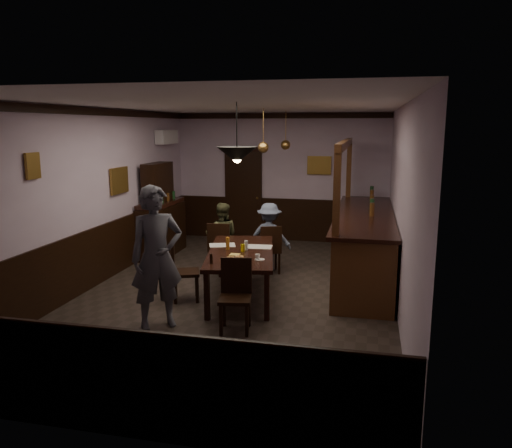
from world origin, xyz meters
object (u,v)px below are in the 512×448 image
(dining_table, at_px, (241,255))
(coffee_cup, at_px, (258,257))
(chair_far_left, at_px, (220,246))
(pendant_brass_mid, at_px, (263,147))
(bar_counter, at_px, (364,243))
(person_standing, at_px, (157,257))
(chair_far_right, at_px, (270,247))
(person_seated_right, at_px, (269,237))
(chair_side, at_px, (181,268))
(chair_near, at_px, (236,291))
(soda_can, at_px, (243,248))
(person_seated_left, at_px, (222,236))
(pendant_iron, at_px, (237,155))
(pendant_brass_far, at_px, (286,145))
(sideboard, at_px, (161,218))

(dining_table, distance_m, coffee_cup, 0.62)
(chair_far_left, height_order, pendant_brass_mid, pendant_brass_mid)
(coffee_cup, height_order, bar_counter, bar_counter)
(person_standing, distance_m, bar_counter, 4.04)
(chair_far_right, distance_m, person_seated_right, 0.31)
(person_seated_right, bearing_deg, chair_side, 66.51)
(chair_near, bearing_deg, bar_counter, 51.08)
(soda_can, bearing_deg, chair_near, -80.10)
(person_seated_left, xyz_separation_m, pendant_brass_mid, (0.75, 0.24, 1.66))
(person_standing, bearing_deg, person_seated_right, 36.13)
(pendant_iron, bearing_deg, coffee_cup, 54.34)
(chair_near, xyz_separation_m, person_standing, (-1.05, -0.14, 0.44))
(chair_far_right, relative_size, soda_can, 7.55)
(chair_near, bearing_deg, pendant_brass_far, 81.54)
(person_seated_right, bearing_deg, chair_far_right, 107.43)
(bar_counter, bearing_deg, person_standing, -131.76)
(coffee_cup, xyz_separation_m, pendant_iron, (-0.22, -0.31, 1.50))
(chair_far_left, relative_size, chair_far_right, 1.05)
(soda_can, xyz_separation_m, pendant_iron, (0.11, -0.73, 1.49))
(bar_counter, bearing_deg, chair_near, -119.69)
(person_seated_left, relative_size, pendant_iron, 1.57)
(pendant_brass_mid, bearing_deg, person_seated_left, -161.84)
(bar_counter, bearing_deg, chair_far_left, -170.93)
(person_seated_left, bearing_deg, pendant_brass_mid, -172.59)
(chair_far_left, height_order, soda_can, chair_far_left)
(chair_side, relative_size, coffee_cup, 11.90)
(coffee_cup, relative_size, pendant_brass_far, 0.10)
(dining_table, bearing_deg, pendant_brass_mid, 89.90)
(person_seated_right, relative_size, pendant_brass_far, 1.57)
(person_standing, distance_m, sideboard, 3.95)
(coffee_cup, distance_m, sideboard, 3.80)
(person_seated_left, bearing_deg, coffee_cup, 109.65)
(person_seated_right, distance_m, pendant_brass_far, 2.16)
(person_seated_right, height_order, soda_can, person_seated_right)
(chair_far_right, distance_m, chair_side, 2.04)
(chair_far_left, bearing_deg, person_seated_left, -84.66)
(soda_can, xyz_separation_m, pendant_brass_far, (0.16, 3.04, 1.49))
(pendant_iron, distance_m, pendant_brass_far, 3.77)
(soda_can, bearing_deg, person_seated_left, 117.90)
(dining_table, height_order, pendant_brass_far, pendant_brass_far)
(chair_near, height_order, sideboard, sideboard)
(coffee_cup, distance_m, soda_can, 0.54)
(person_standing, relative_size, soda_can, 16.08)
(coffee_cup, relative_size, sideboard, 0.04)
(sideboard, distance_m, pendant_brass_mid, 2.82)
(chair_near, height_order, person_seated_left, person_seated_left)
(dining_table, bearing_deg, chair_far_right, 81.26)
(chair_side, relative_size, pendant_iron, 1.17)
(dining_table, bearing_deg, chair_far_left, 121.13)
(chair_side, distance_m, coffee_cup, 1.28)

